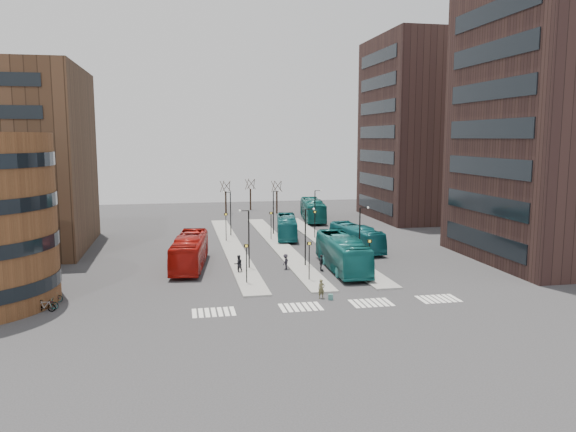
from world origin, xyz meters
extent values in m
plane|color=#2B2B2D|center=(0.00, 0.00, 0.00)|extent=(160.00, 160.00, 0.00)
cube|color=gray|center=(-4.00, 30.00, 0.07)|extent=(2.50, 45.00, 0.15)
cube|color=gray|center=(2.00, 30.00, 0.07)|extent=(2.50, 45.00, 0.15)
cube|color=gray|center=(8.00, 30.00, 0.07)|extent=(2.50, 45.00, 0.15)
cube|color=navy|center=(1.92, 5.50, 0.25)|extent=(0.44, 0.37, 0.49)
imported|color=#A0110C|center=(-9.43, 20.03, 1.72)|extent=(4.50, 12.64, 3.45)
imported|color=#136361|center=(6.03, 15.82, 1.77)|extent=(3.44, 12.79, 3.53)
imported|color=#135D63|center=(4.00, 35.39, 1.49)|extent=(4.26, 11.00, 2.99)
imported|color=#135B62|center=(10.72, 25.52, 1.51)|extent=(4.03, 11.12, 3.03)
imported|color=#125B58|center=(11.30, 50.28, 1.76)|extent=(4.51, 12.94, 3.53)
imported|color=brown|center=(1.27, 6.07, 0.83)|extent=(0.65, 0.47, 1.65)
imported|color=black|center=(-4.68, 16.52, 0.92)|extent=(1.06, 0.93, 1.85)
imported|color=black|center=(3.78, 15.76, 0.85)|extent=(0.75, 1.07, 1.69)
imported|color=black|center=(0.32, 17.21, 0.80)|extent=(1.08, 1.19, 1.60)
imported|color=gray|center=(-21.00, 7.30, 0.47)|extent=(1.84, 0.80, 0.94)
imported|color=gray|center=(-21.00, 6.63, 0.50)|extent=(1.69, 0.61, 0.99)
imported|color=gray|center=(-21.00, 9.33, 0.43)|extent=(1.67, 0.62, 0.87)
cube|color=silver|center=(-9.50, 4.00, 0.01)|extent=(0.35, 2.40, 0.01)
cube|color=silver|center=(-9.00, 4.00, 0.01)|extent=(0.35, 2.40, 0.01)
cube|color=silver|center=(-8.50, 4.00, 0.01)|extent=(0.35, 2.40, 0.01)
cube|color=silver|center=(-8.00, 4.00, 0.01)|extent=(0.35, 2.40, 0.01)
cube|color=silver|center=(-7.50, 4.00, 0.01)|extent=(0.35, 2.40, 0.01)
cube|color=silver|center=(-7.00, 4.00, 0.01)|extent=(0.35, 2.40, 0.01)
cube|color=silver|center=(-6.50, 4.00, 0.01)|extent=(0.35, 2.40, 0.01)
cube|color=silver|center=(-2.50, 4.00, 0.01)|extent=(0.35, 2.40, 0.01)
cube|color=silver|center=(-2.00, 4.00, 0.01)|extent=(0.35, 2.40, 0.01)
cube|color=silver|center=(-1.50, 4.00, 0.01)|extent=(0.35, 2.40, 0.01)
cube|color=silver|center=(-1.00, 4.00, 0.01)|extent=(0.35, 2.40, 0.01)
cube|color=silver|center=(-0.50, 4.00, 0.01)|extent=(0.35, 2.40, 0.01)
cube|color=silver|center=(0.00, 4.00, 0.01)|extent=(0.35, 2.40, 0.01)
cube|color=silver|center=(0.50, 4.00, 0.01)|extent=(0.35, 2.40, 0.01)
cube|color=silver|center=(3.50, 4.00, 0.01)|extent=(0.35, 2.40, 0.01)
cube|color=silver|center=(4.00, 4.00, 0.01)|extent=(0.35, 2.40, 0.01)
cube|color=silver|center=(4.50, 4.00, 0.01)|extent=(0.35, 2.40, 0.01)
cube|color=silver|center=(5.00, 4.00, 0.01)|extent=(0.35, 2.40, 0.01)
cube|color=silver|center=(5.50, 4.00, 0.01)|extent=(0.35, 2.40, 0.01)
cube|color=silver|center=(6.00, 4.00, 0.01)|extent=(0.35, 2.40, 0.01)
cube|color=silver|center=(6.50, 4.00, 0.01)|extent=(0.35, 2.40, 0.01)
cube|color=silver|center=(9.50, 4.00, 0.01)|extent=(0.35, 2.40, 0.01)
cube|color=silver|center=(10.00, 4.00, 0.01)|extent=(0.35, 2.40, 0.01)
cube|color=silver|center=(10.50, 4.00, 0.01)|extent=(0.35, 2.40, 0.01)
cube|color=silver|center=(11.00, 4.00, 0.01)|extent=(0.35, 2.40, 0.01)
cube|color=silver|center=(11.50, 4.00, 0.01)|extent=(0.35, 2.40, 0.01)
cube|color=silver|center=(12.00, 4.00, 0.01)|extent=(0.35, 2.40, 0.01)
cube|color=silver|center=(12.50, 4.00, 0.01)|extent=(0.35, 2.40, 0.01)
cube|color=#33201C|center=(32.00, 16.00, 15.00)|extent=(20.00, 20.00, 30.00)
cube|color=black|center=(21.94, 16.00, 2.50)|extent=(0.12, 16.00, 2.00)
cube|color=black|center=(21.94, 16.00, 6.50)|extent=(0.12, 16.00, 2.00)
cube|color=black|center=(21.94, 16.00, 10.50)|extent=(0.12, 16.00, 2.00)
cube|color=black|center=(21.94, 16.00, 14.50)|extent=(0.12, 16.00, 2.00)
cube|color=black|center=(21.94, 16.00, 18.50)|extent=(0.12, 16.00, 2.00)
cube|color=black|center=(21.94, 16.00, 22.50)|extent=(0.12, 16.00, 2.00)
cube|color=black|center=(21.94, 16.00, 26.50)|extent=(0.12, 16.00, 2.00)
cube|color=#33201C|center=(32.00, 50.00, 15.00)|extent=(20.00, 20.00, 30.00)
cube|color=black|center=(21.94, 50.00, 2.50)|extent=(0.12, 16.00, 2.00)
cube|color=black|center=(21.94, 50.00, 6.50)|extent=(0.12, 16.00, 2.00)
cube|color=black|center=(21.94, 50.00, 10.50)|extent=(0.12, 16.00, 2.00)
cube|color=black|center=(21.94, 50.00, 14.50)|extent=(0.12, 16.00, 2.00)
cube|color=black|center=(21.94, 50.00, 18.50)|extent=(0.12, 16.00, 2.00)
cube|color=black|center=(21.94, 50.00, 22.50)|extent=(0.12, 16.00, 2.00)
cube|color=black|center=(21.94, 50.00, 26.50)|extent=(0.12, 16.00, 2.00)
cylinder|color=black|center=(-4.40, 12.00, 1.90)|extent=(0.10, 0.10, 3.50)
cube|color=black|center=(-4.40, 12.00, 3.65)|extent=(0.45, 0.10, 0.30)
cube|color=yellow|center=(-4.40, 11.94, 3.65)|extent=(0.20, 0.02, 0.20)
cylinder|color=black|center=(-4.40, 34.00, 1.90)|extent=(0.10, 0.10, 3.50)
cube|color=black|center=(-4.40, 34.00, 3.65)|extent=(0.45, 0.10, 0.30)
cube|color=yellow|center=(-4.40, 33.94, 3.65)|extent=(0.20, 0.02, 0.20)
cylinder|color=black|center=(1.60, 12.00, 1.90)|extent=(0.10, 0.10, 3.50)
cube|color=black|center=(1.60, 12.00, 3.65)|extent=(0.45, 0.10, 0.30)
cube|color=yellow|center=(1.60, 11.94, 3.65)|extent=(0.20, 0.02, 0.20)
cylinder|color=black|center=(1.60, 34.00, 1.90)|extent=(0.10, 0.10, 3.50)
cube|color=black|center=(1.60, 34.00, 3.65)|extent=(0.45, 0.10, 0.30)
cube|color=yellow|center=(1.60, 33.94, 3.65)|extent=(0.20, 0.02, 0.20)
cylinder|color=black|center=(7.60, 12.00, 1.90)|extent=(0.10, 0.10, 3.50)
cube|color=black|center=(7.60, 12.00, 3.65)|extent=(0.45, 0.10, 0.30)
cube|color=yellow|center=(7.60, 11.94, 3.65)|extent=(0.20, 0.02, 0.20)
cylinder|color=black|center=(7.60, 34.00, 1.90)|extent=(0.10, 0.10, 3.50)
cube|color=black|center=(7.60, 34.00, 3.65)|extent=(0.45, 0.10, 0.30)
cube|color=yellow|center=(7.60, 33.94, 3.65)|extent=(0.20, 0.02, 0.20)
cylinder|color=black|center=(-3.40, 18.00, 3.15)|extent=(0.14, 0.14, 6.00)
cylinder|color=black|center=(-3.85, 18.00, 6.15)|extent=(0.90, 0.08, 0.08)
sphere|color=silver|center=(-4.30, 18.00, 6.15)|extent=(0.24, 0.24, 0.24)
cylinder|color=black|center=(-3.40, 38.00, 3.15)|extent=(0.14, 0.14, 6.00)
cylinder|color=black|center=(-3.85, 38.00, 6.15)|extent=(0.90, 0.08, 0.08)
sphere|color=silver|center=(-4.30, 38.00, 6.15)|extent=(0.24, 0.24, 0.24)
cylinder|color=black|center=(2.60, 18.00, 3.15)|extent=(0.14, 0.14, 6.00)
cylinder|color=black|center=(3.05, 18.00, 6.15)|extent=(0.90, 0.08, 0.08)
sphere|color=silver|center=(3.50, 18.00, 6.15)|extent=(0.24, 0.24, 0.24)
cylinder|color=black|center=(2.60, 38.00, 3.15)|extent=(0.14, 0.14, 6.00)
cylinder|color=black|center=(3.05, 38.00, 6.15)|extent=(0.90, 0.08, 0.08)
sphere|color=silver|center=(3.50, 38.00, 6.15)|extent=(0.24, 0.24, 0.24)
cylinder|color=black|center=(8.60, 18.00, 3.15)|extent=(0.14, 0.14, 6.00)
cylinder|color=black|center=(9.05, 18.00, 6.15)|extent=(0.90, 0.08, 0.08)
sphere|color=silver|center=(9.50, 18.00, 6.15)|extent=(0.24, 0.24, 0.24)
cylinder|color=black|center=(8.60, 38.00, 3.15)|extent=(0.14, 0.14, 6.00)
cylinder|color=black|center=(9.05, 38.00, 6.15)|extent=(0.90, 0.08, 0.08)
sphere|color=silver|center=(9.50, 38.00, 6.15)|extent=(0.24, 0.24, 0.24)
cylinder|color=black|center=(-2.00, 62.00, 2.00)|extent=(0.30, 0.30, 4.00)
cylinder|color=black|center=(-1.30, 62.00, 4.90)|extent=(0.10, 1.56, 1.95)
cylinder|color=black|center=(-1.78, 62.67, 4.90)|extent=(1.48, 0.59, 1.97)
cylinder|color=black|center=(-2.57, 62.41, 4.90)|extent=(0.90, 1.31, 1.99)
cylinder|color=black|center=(-2.57, 61.59, 4.90)|extent=(0.89, 1.31, 1.99)
cylinder|color=black|center=(-1.79, 61.33, 4.90)|extent=(1.48, 0.58, 1.97)
cylinder|color=black|center=(3.00, 66.00, 2.00)|extent=(0.30, 0.30, 4.00)
cylinder|color=black|center=(3.70, 66.00, 4.90)|extent=(0.10, 1.56, 1.95)
cylinder|color=black|center=(3.22, 66.67, 4.90)|extent=(1.48, 0.59, 1.97)
cylinder|color=black|center=(2.43, 66.41, 4.90)|extent=(0.90, 1.31, 1.99)
cylinder|color=black|center=(2.43, 65.59, 4.90)|extent=(0.89, 1.31, 1.99)
cylinder|color=black|center=(3.21, 65.33, 4.90)|extent=(1.48, 0.58, 1.97)
cylinder|color=black|center=(7.00, 60.00, 2.00)|extent=(0.30, 0.30, 4.00)
cylinder|color=black|center=(7.70, 60.00, 4.90)|extent=(0.10, 1.56, 1.95)
cylinder|color=black|center=(7.22, 60.67, 4.90)|extent=(1.48, 0.59, 1.97)
cylinder|color=black|center=(6.43, 60.41, 4.90)|extent=(0.90, 1.31, 1.99)
cylinder|color=black|center=(6.43, 59.59, 4.90)|extent=(0.89, 1.31, 1.99)
cylinder|color=black|center=(7.21, 59.33, 4.90)|extent=(1.48, 0.58, 1.97)
camera|label=1|loc=(-10.54, -38.87, 13.59)|focal=35.00mm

